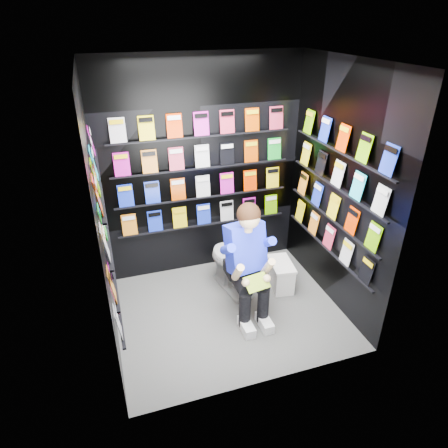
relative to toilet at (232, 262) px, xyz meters
name	(u,v)px	position (x,y,z in m)	size (l,w,h in m)	color
floor	(229,311)	(-0.18, -0.41, -0.37)	(2.40, 2.40, 0.00)	#555553
ceiling	(230,60)	(-0.18, -0.41, 2.23)	(2.40, 2.40, 0.00)	white
wall_back	(202,171)	(-0.18, 0.59, 0.93)	(2.40, 0.04, 2.60)	black
wall_front	(272,260)	(-0.18, -1.41, 0.93)	(2.40, 0.04, 2.60)	black
wall_left	(100,224)	(-1.38, -0.41, 0.93)	(0.04, 2.00, 2.60)	black
wall_right	(338,191)	(1.02, -0.41, 0.93)	(0.04, 2.00, 2.60)	black
comics_back	(203,171)	(-0.18, 0.56, 0.94)	(2.10, 0.06, 1.37)	#E83400
comics_left	(103,223)	(-1.35, -0.41, 0.94)	(0.06, 1.70, 1.37)	#E83400
comics_right	(336,191)	(0.99, -0.41, 0.94)	(0.06, 1.70, 1.37)	#E83400
toilet	(232,262)	(0.00, 0.00, 0.00)	(0.42, 0.75, 0.73)	white
longbox	(280,276)	(0.56, -0.16, -0.21)	(0.23, 0.41, 0.31)	white
longbox_lid	(281,264)	(0.56, -0.16, -0.04)	(0.25, 0.43, 0.03)	white
reader	(245,248)	(0.00, -0.38, 0.41)	(0.53, 0.78, 1.44)	#2B36D3
held_comic	(257,282)	(0.00, -0.73, 0.21)	(0.25, 0.01, 0.17)	green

